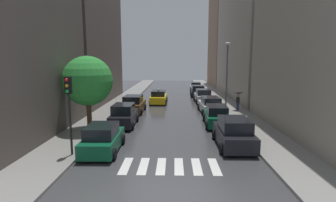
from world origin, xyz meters
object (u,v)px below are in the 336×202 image
parked_car_right_nearest (234,133)px  parked_car_right_sixth (196,87)px  parked_car_left_second (124,116)px  parked_car_right_third (210,105)px  parked_car_right_fifth (198,91)px  parked_car_left_nearest (103,139)px  traffic_light_left_corner (69,99)px  parked_car_right_fourth (203,96)px  parked_car_left_third (133,105)px  lamp_post_right (227,72)px  pedestrian_foreground (238,98)px  taxi_midroad (159,97)px  parked_car_right_second (216,116)px  street_tree_left (88,81)px

parked_car_right_nearest → parked_car_right_sixth: bearing=-0.0°
parked_car_left_second → parked_car_right_third: 9.65m
parked_car_right_fifth → parked_car_left_nearest: bearing=163.6°
parked_car_left_second → traffic_light_left_corner: traffic_light_left_corner is taller
parked_car_right_fourth → parked_car_right_fifth: 5.86m
parked_car_left_third → parked_car_right_third: bearing=-87.9°
parked_car_right_fifth → lamp_post_right: size_ratio=0.59×
parked_car_right_nearest → lamp_post_right: lamp_post_right is taller
parked_car_left_third → pedestrian_foreground: 10.87m
parked_car_left_third → parked_car_right_fourth: (7.86, 6.75, -0.03)m
parked_car_right_fourth → taxi_midroad: (-5.61, -0.90, -0.03)m
parked_car_left_nearest → parked_car_right_sixth: bearing=-15.3°
parked_car_right_sixth → parked_car_left_third: bearing=160.0°
parked_car_right_third → taxi_midroad: taxi_midroad is taller
parked_car_right_second → parked_car_right_nearest: bearing=-175.7°
parked_car_right_third → parked_car_right_fourth: bearing=-2.5°
parked_car_right_third → parked_car_right_nearest: bearing=177.3°
parked_car_right_fifth → lamp_post_right: lamp_post_right is taller
taxi_midroad → parked_car_right_fifth: bearing=-38.0°
parked_car_left_nearest → parked_car_left_third: size_ratio=0.95×
parked_car_right_nearest → parked_car_right_fourth: size_ratio=1.05×
parked_car_left_second → parked_car_left_third: parked_car_left_second is taller
parked_car_right_nearest → parked_car_right_sixth: parked_car_right_nearest is taller
parked_car_right_fourth → parked_car_right_sixth: parked_car_right_fourth is taller
parked_car_right_fourth → street_tree_left: 17.61m
parked_car_right_fourth → traffic_light_left_corner: traffic_light_left_corner is taller
traffic_light_left_corner → street_tree_left: bearing=97.5°
parked_car_right_fourth → lamp_post_right: lamp_post_right is taller
parked_car_right_third → street_tree_left: bearing=123.8°
parked_car_right_fourth → parked_car_right_sixth: (0.09, 12.38, -0.06)m
parked_car_right_sixth → parked_car_left_nearest: bearing=168.1°
taxi_midroad → parked_car_right_nearest: bearing=-160.1°
parked_car_left_nearest → parked_car_right_fourth: (7.87, 18.56, 0.03)m
parked_car_right_second → taxi_midroad: 12.32m
parked_car_left_third → pedestrian_foreground: size_ratio=2.33×
parked_car_right_nearest → street_tree_left: 10.98m
taxi_midroad → parked_car_right_third: bearing=-134.7°
parked_car_right_nearest → traffic_light_left_corner: 9.89m
parked_car_left_third → parked_car_right_third: parked_car_left_third is taller
parked_car_right_fourth → taxi_midroad: bearing=97.7°
parked_car_left_nearest → parked_car_right_third: size_ratio=0.87×
street_tree_left → lamp_post_right: (11.70, 7.73, 0.34)m
parked_car_right_nearest → parked_car_right_fourth: 17.39m
parked_car_right_fifth → street_tree_left: size_ratio=0.75×
parked_car_left_second → parked_car_right_second: parked_car_left_second is taller
street_tree_left → parked_car_right_third: bearing=36.5°
parked_car_left_second → parked_car_right_sixth: 25.95m
parked_car_right_fourth → traffic_light_left_corner: (-9.35, -19.48, 2.49)m
parked_car_right_sixth → parked_car_right_third: bearing=-177.7°
parked_car_right_nearest → parked_car_right_third: size_ratio=0.95×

